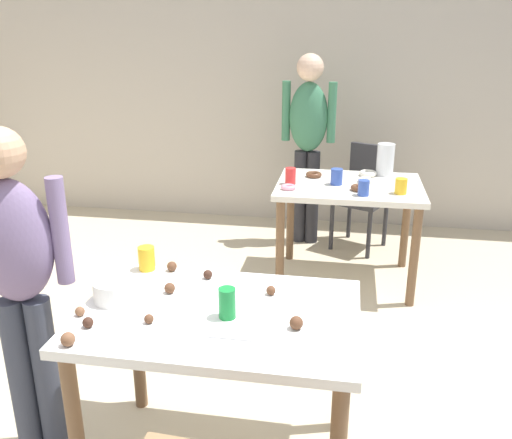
% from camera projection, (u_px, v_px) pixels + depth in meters
% --- Properties ---
extents(wall_back, '(6.40, 0.10, 2.60)m').
position_uv_depth(wall_back, '(286.00, 84.00, 5.05)').
color(wall_back, '#BCB2A3').
rests_on(wall_back, ground_plane).
extents(dining_table_near, '(1.10, 0.74, 0.75)m').
position_uv_depth(dining_table_near, '(219.00, 335.00, 2.18)').
color(dining_table_near, white).
rests_on(dining_table_near, ground_plane).
extents(dining_table_far, '(1.02, 0.77, 0.75)m').
position_uv_depth(dining_table_far, '(349.00, 199.00, 3.92)').
color(dining_table_far, silver).
rests_on(dining_table_far, ground_plane).
extents(chair_far_table, '(0.53, 0.53, 0.87)m').
position_uv_depth(chair_far_table, '(365.00, 190.00, 4.63)').
color(chair_far_table, '#2D2D33').
rests_on(chair_far_table, ground_plane).
extents(person_girl_near, '(0.45, 0.27, 1.46)m').
position_uv_depth(person_girl_near, '(17.00, 271.00, 2.21)').
color(person_girl_near, '#383D4C').
rests_on(person_girl_near, ground_plane).
extents(person_adult_far, '(0.45, 0.22, 1.61)m').
position_uv_depth(person_adult_far, '(308.00, 133.00, 4.55)').
color(person_adult_far, '#28282D').
rests_on(person_adult_far, ground_plane).
extents(mixing_bowl, '(0.17, 0.17, 0.09)m').
position_uv_depth(mixing_bowl, '(114.00, 290.00, 2.22)').
color(mixing_bowl, white).
rests_on(mixing_bowl, dining_table_near).
extents(soda_can, '(0.07, 0.07, 0.12)m').
position_uv_depth(soda_can, '(227.00, 303.00, 2.08)').
color(soda_can, '#198438').
rests_on(soda_can, dining_table_near).
extents(fork_near, '(0.17, 0.02, 0.01)m').
position_uv_depth(fork_near, '(229.00, 338.00, 1.96)').
color(fork_near, silver).
rests_on(fork_near, dining_table_near).
extents(cup_near_0, '(0.07, 0.07, 0.11)m').
position_uv_depth(cup_near_0, '(147.00, 258.00, 2.50)').
color(cup_near_0, yellow).
rests_on(cup_near_0, dining_table_near).
extents(cake_ball_0, '(0.05, 0.05, 0.05)m').
position_uv_depth(cake_ball_0, '(172.00, 266.00, 2.49)').
color(cake_ball_0, brown).
rests_on(cake_ball_0, dining_table_near).
extents(cake_ball_1, '(0.04, 0.04, 0.04)m').
position_uv_depth(cake_ball_1, '(80.00, 311.00, 2.11)').
color(cake_ball_1, brown).
rests_on(cake_ball_1, dining_table_near).
extents(cake_ball_2, '(0.05, 0.05, 0.05)m').
position_uv_depth(cake_ball_2, '(296.00, 323.00, 2.01)').
color(cake_ball_2, brown).
rests_on(cake_ball_2, dining_table_near).
extents(cake_ball_3, '(0.04, 0.04, 0.04)m').
position_uv_depth(cake_ball_3, '(271.00, 290.00, 2.27)').
color(cake_ball_3, brown).
rests_on(cake_ball_3, dining_table_near).
extents(cake_ball_4, '(0.05, 0.05, 0.05)m').
position_uv_depth(cake_ball_4, '(68.00, 339.00, 1.91)').
color(cake_ball_4, brown).
rests_on(cake_ball_4, dining_table_near).
extents(cake_ball_5, '(0.05, 0.05, 0.05)m').
position_uv_depth(cake_ball_5, '(112.00, 278.00, 2.38)').
color(cake_ball_5, brown).
rests_on(cake_ball_5, dining_table_near).
extents(cake_ball_6, '(0.04, 0.04, 0.04)m').
position_uv_depth(cake_ball_6, '(149.00, 319.00, 2.06)').
color(cake_ball_6, brown).
rests_on(cake_ball_6, dining_table_near).
extents(cake_ball_7, '(0.04, 0.04, 0.04)m').
position_uv_depth(cake_ball_7, '(208.00, 274.00, 2.42)').
color(cake_ball_7, '#3D2319').
rests_on(cake_ball_7, dining_table_near).
extents(cake_ball_8, '(0.05, 0.05, 0.05)m').
position_uv_depth(cake_ball_8, '(170.00, 288.00, 2.29)').
color(cake_ball_8, brown).
rests_on(cake_ball_8, dining_table_near).
extents(cake_ball_9, '(0.04, 0.04, 0.04)m').
position_uv_depth(cake_ball_9, '(88.00, 322.00, 2.03)').
color(cake_ball_9, '#3D2319').
rests_on(cake_ball_9, dining_table_near).
extents(pitcher_far, '(0.13, 0.13, 0.24)m').
position_uv_depth(pitcher_far, '(385.00, 159.00, 4.07)').
color(pitcher_far, white).
rests_on(pitcher_far, dining_table_far).
extents(cup_far_0, '(0.08, 0.08, 0.11)m').
position_uv_depth(cup_far_0, '(401.00, 186.00, 3.63)').
color(cup_far_0, yellow).
rests_on(cup_far_0, dining_table_far).
extents(cup_far_1, '(0.08, 0.08, 0.11)m').
position_uv_depth(cup_far_1, '(337.00, 177.00, 3.84)').
color(cup_far_1, '#3351B2').
rests_on(cup_far_1, dining_table_far).
extents(cup_far_2, '(0.07, 0.07, 0.12)m').
position_uv_depth(cup_far_2, '(291.00, 176.00, 3.86)').
color(cup_far_2, red).
rests_on(cup_far_2, dining_table_far).
extents(cup_far_3, '(0.07, 0.07, 0.11)m').
position_uv_depth(cup_far_3, '(364.00, 188.00, 3.60)').
color(cup_far_3, '#3351B2').
rests_on(cup_far_3, dining_table_far).
extents(donut_far_0, '(0.10, 0.10, 0.03)m').
position_uv_depth(donut_far_0, '(288.00, 187.00, 3.74)').
color(donut_far_0, pink).
rests_on(donut_far_0, dining_table_far).
extents(donut_far_1, '(0.13, 0.13, 0.04)m').
position_uv_depth(donut_far_1, '(368.00, 173.00, 4.08)').
color(donut_far_1, white).
rests_on(donut_far_1, dining_table_far).
extents(donut_far_2, '(0.12, 0.12, 0.04)m').
position_uv_depth(donut_far_2, '(360.00, 188.00, 3.72)').
color(donut_far_2, brown).
rests_on(donut_far_2, dining_table_far).
extents(donut_far_3, '(0.12, 0.12, 0.04)m').
position_uv_depth(donut_far_3, '(314.00, 175.00, 4.05)').
color(donut_far_3, brown).
rests_on(donut_far_3, dining_table_far).
extents(donut_far_4, '(0.11, 0.11, 0.03)m').
position_uv_depth(donut_far_4, '(365.00, 180.00, 3.91)').
color(donut_far_4, white).
rests_on(donut_far_4, dining_table_far).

